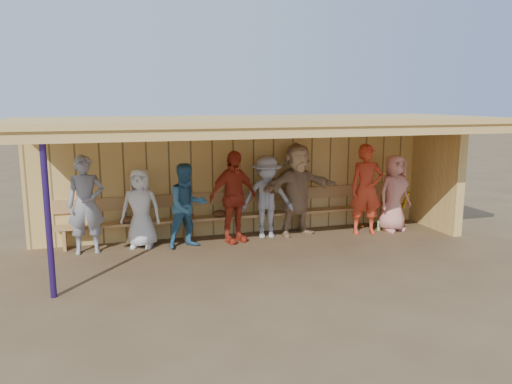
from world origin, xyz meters
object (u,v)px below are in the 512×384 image
player_e (267,197)px  player_g (366,189)px  player_a (86,205)px  player_f (297,189)px  player_h (394,193)px  bench (245,210)px  player_b (141,208)px  player_c (187,206)px  player_d (233,197)px

player_e → player_g: 2.14m
player_a → player_f: player_f is taller
player_h → bench: (-3.16, 0.65, -0.31)m
player_a → player_g: bearing=-1.8°
player_f → player_h: bearing=-21.2°
player_f → player_e: bearing=169.9°
player_b → player_c: bearing=-0.4°
player_b → player_g: (4.66, -0.35, 0.18)m
player_a → bench: size_ratio=0.24×
player_g → player_h: (0.69, 0.01, -0.12)m
player_f → player_g: (1.43, -0.35, -0.02)m
player_d → player_f: bearing=-13.4°
player_a → player_d: (2.78, -0.07, 0.00)m
player_d → player_e: player_d is taller
bench → player_h: bearing=-11.5°
player_h → player_g: bearing=167.8°
player_d → player_e: size_ratio=1.08×
bench → player_e: bearing=-42.1°
player_d → player_g: (2.86, -0.19, 0.04)m
player_d → player_a: bearing=158.4°
player_b → player_h: (5.34, -0.34, 0.06)m
player_f → player_h: size_ratio=1.16×
player_e → player_g: size_ratio=0.89×
player_d → player_e: 0.77m
player_h → player_d: bearing=163.8°
player_b → player_c: (0.86, -0.27, 0.04)m
player_a → player_e: bearing=2.0°
player_g → bench: player_g is taller
player_f → player_g: player_f is taller
player_g → player_c: bearing=-168.7°
player_c → player_e: player_e is taller
player_a → bench: 3.21m
player_b → player_e: bearing=16.7°
player_c → player_e: (1.69, 0.25, 0.03)m
player_h → player_f: bearing=157.5°
player_e → player_f: player_f is taller
player_a → player_c: size_ratio=1.12×
player_d → player_c: bearing=166.3°
player_g → player_a: bearing=-170.1°
player_a → player_e: (3.53, 0.07, -0.07)m
player_c → player_h: (4.49, -0.07, 0.02)m
player_e → player_h: bearing=4.6°
player_d → player_g: bearing=-23.9°
player_g → bench: (-2.48, 0.66, -0.43)m
player_f → player_g: 1.48m
player_b → player_d: bearing=11.9°
player_a → player_h: bearing=-1.4°
player_a → player_h: player_a is taller
player_c → player_d: bearing=-7.0°
player_c → player_h: 4.49m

